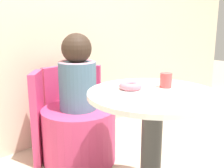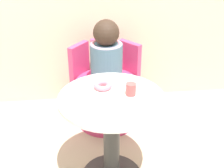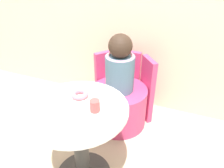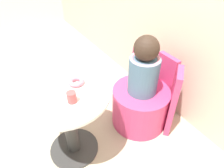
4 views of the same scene
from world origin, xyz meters
TOP-DOWN VIEW (x-y plane):
  - round_table at (0.08, -0.01)m, footprint 0.66×0.66m
  - tub_chair at (0.11, 0.68)m, footprint 0.53×0.53m
  - booth_backrest at (0.11, 0.91)m, footprint 0.63×0.23m
  - child_figure at (0.11, 0.68)m, footprint 0.26×0.26m
  - donut at (0.04, 0.11)m, footprint 0.12×0.12m
  - cup at (0.20, 0.01)m, footprint 0.06×0.06m

SIDE VIEW (x-z plane):
  - tub_chair at x=0.11m, z-range 0.00..0.40m
  - booth_backrest at x=0.11m, z-range 0.00..0.67m
  - round_table at x=0.08m, z-range 0.11..0.77m
  - child_figure at x=0.11m, z-range 0.38..0.91m
  - donut at x=0.04m, z-range 0.66..0.70m
  - cup at x=0.20m, z-range 0.66..0.74m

